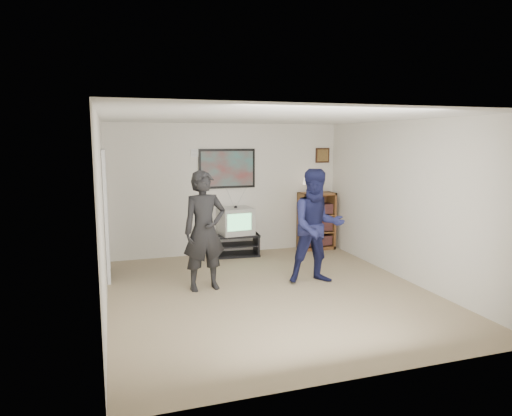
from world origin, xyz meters
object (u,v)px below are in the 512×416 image
person_tall (204,231)px  person_short (317,226)px  bookshelf (316,221)px  crt_television (236,221)px  media_stand (236,245)px

person_tall → person_short: bearing=-13.9°
bookshelf → person_short: 2.25m
crt_television → person_short: size_ratio=0.34×
person_short → bookshelf: bearing=72.6°
person_short → person_tall: bearing=-179.2°
media_stand → bookshelf: bearing=6.8°
media_stand → person_tall: 2.11m
crt_television → person_tall: (-0.95, -1.75, 0.21)m
media_stand → person_tall: bearing=-113.7°
media_stand → person_short: (0.74, -1.96, 0.67)m
media_stand → crt_television: (-0.01, 0.00, 0.46)m
person_tall → media_stand: bearing=54.4°
bookshelf → person_tall: 3.22m
crt_television → bookshelf: bearing=-4.1°
crt_television → person_tall: size_ratio=0.34×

